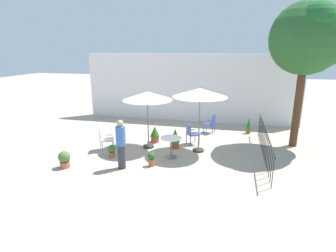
% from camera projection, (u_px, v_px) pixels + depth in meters
% --- Properties ---
extents(ground_plane, '(60.00, 60.00, 0.00)m').
position_uv_depth(ground_plane, '(169.00, 148.00, 11.06)').
color(ground_plane, '#A89B8B').
extents(villa_facade, '(11.69, 0.30, 3.66)m').
position_uv_depth(villa_facade, '(189.00, 88.00, 14.88)').
color(villa_facade, white).
rests_on(villa_facade, ground).
extents(terrace_railing, '(0.03, 5.42, 1.01)m').
position_uv_depth(terrace_railing, '(265.00, 139.00, 10.04)').
color(terrace_railing, black).
rests_on(terrace_railing, ground).
extents(shade_tree, '(2.88, 2.75, 5.66)m').
position_uv_depth(shade_tree, '(308.00, 38.00, 10.19)').
color(shade_tree, '#52321E').
rests_on(shade_tree, ground).
extents(patio_umbrella_0, '(2.06, 2.06, 2.55)m').
position_uv_depth(patio_umbrella_0, '(200.00, 93.00, 10.10)').
color(patio_umbrella_0, '#2D2D2D').
rests_on(patio_umbrella_0, ground).
extents(patio_umbrella_1, '(1.97, 1.97, 2.35)m').
position_uv_depth(patio_umbrella_1, '(147.00, 97.00, 10.58)').
color(patio_umbrella_1, '#2D2D2D').
rests_on(patio_umbrella_1, ground).
extents(cafe_table_0, '(0.77, 0.77, 0.77)m').
position_uv_depth(cafe_table_0, '(171.00, 144.00, 9.98)').
color(cafe_table_0, white).
rests_on(cafe_table_0, ground).
extents(patio_chair_0, '(0.63, 0.62, 0.93)m').
position_uv_depth(patio_chair_0, '(104.00, 138.00, 10.70)').
color(patio_chair_0, silver).
rests_on(patio_chair_0, ground).
extents(patio_chair_1, '(0.62, 0.62, 0.87)m').
position_uv_depth(patio_chair_1, '(191.00, 133.00, 11.37)').
color(patio_chair_1, '#374A94').
rests_on(patio_chair_1, ground).
extents(patio_chair_2, '(0.54, 0.52, 0.90)m').
position_uv_depth(patio_chair_2, '(211.00, 123.00, 12.93)').
color(patio_chair_2, '#37449A').
rests_on(patio_chair_2, ground).
extents(potted_plant_0, '(0.42, 0.42, 0.70)m').
position_uv_depth(potted_plant_0, '(155.00, 134.00, 11.69)').
color(potted_plant_0, '#9C4C37').
rests_on(potted_plant_0, ground).
extents(potted_plant_1, '(0.40, 0.40, 0.58)m').
position_uv_depth(potted_plant_1, '(64.00, 159.00, 9.17)').
color(potted_plant_1, '#AF6140').
rests_on(potted_plant_1, ground).
extents(potted_plant_2, '(0.30, 0.30, 0.47)m').
position_uv_depth(potted_plant_2, '(112.00, 150.00, 10.11)').
color(potted_plant_2, '#AE5C35').
rests_on(potted_plant_2, ground).
extents(potted_plant_3, '(0.40, 0.40, 0.82)m').
position_uv_depth(potted_plant_3, '(175.00, 137.00, 10.99)').
color(potted_plant_3, '#9A452A').
rests_on(potted_plant_3, ground).
extents(potted_plant_4, '(0.24, 0.24, 0.48)m').
position_uv_depth(potted_plant_4, '(151.00, 159.00, 9.30)').
color(potted_plant_4, '#A65633').
rests_on(potted_plant_4, ground).
extents(potted_plant_5, '(0.25, 0.25, 0.78)m').
position_uv_depth(potted_plant_5, '(249.00, 125.00, 12.89)').
color(potted_plant_5, '#994A29').
rests_on(potted_plant_5, ground).
extents(standing_person, '(0.44, 0.44, 1.69)m').
position_uv_depth(standing_person, '(121.00, 144.00, 8.97)').
color(standing_person, '#33333D').
rests_on(standing_person, ground).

